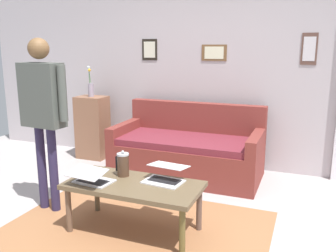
# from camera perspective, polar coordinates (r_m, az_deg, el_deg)

# --- Properties ---
(ground_plane) EXTENTS (7.68, 7.68, 0.00)m
(ground_plane) POSITION_cam_1_polar(r_m,az_deg,el_deg) (3.27, -5.40, -16.90)
(ground_plane) COLOR #AEA6A4
(area_rug) EXTENTS (2.30, 1.86, 0.01)m
(area_rug) POSITION_cam_1_polar(r_m,az_deg,el_deg) (3.28, -6.09, -16.77)
(area_rug) COLOR #9E6741
(area_rug) RESTS_ON ground_plane
(back_wall) EXTENTS (7.04, 0.11, 2.70)m
(back_wall) POSITION_cam_1_polar(r_m,az_deg,el_deg) (4.92, 6.10, 9.49)
(back_wall) COLOR #BCB1B5
(back_wall) RESTS_ON ground_plane
(couch) EXTENTS (1.81, 0.88, 0.88)m
(couch) POSITION_cam_1_polar(r_m,az_deg,el_deg) (4.57, 3.14, -4.00)
(couch) COLOR brown
(couch) RESTS_ON ground_plane
(coffee_table) EXTENTS (1.17, 0.57, 0.45)m
(coffee_table) POSITION_cam_1_polar(r_m,az_deg,el_deg) (3.19, -5.41, -9.79)
(coffee_table) COLOR brown
(coffee_table) RESTS_ON ground_plane
(laptop_left) EXTENTS (0.35, 0.33, 0.14)m
(laptop_left) POSITION_cam_1_polar(r_m,az_deg,el_deg) (3.21, -11.93, -8.05)
(laptop_left) COLOR silver
(laptop_left) RESTS_ON coffee_table
(laptop_center) EXTENTS (0.37, 0.36, 0.14)m
(laptop_center) POSITION_cam_1_polar(r_m,az_deg,el_deg) (3.19, -0.42, -7.86)
(laptop_center) COLOR silver
(laptop_center) RESTS_ON coffee_table
(french_press) EXTENTS (0.13, 0.11, 0.24)m
(french_press) POSITION_cam_1_polar(r_m,az_deg,el_deg) (3.32, -7.10, -6.04)
(french_press) COLOR #4C3323
(french_press) RESTS_ON coffee_table
(side_shelf) EXTENTS (0.42, 0.32, 0.90)m
(side_shelf) POSITION_cam_1_polar(r_m,az_deg,el_deg) (5.35, -11.78, -0.20)
(side_shelf) COLOR #8B5B41
(side_shelf) RESTS_ON ground_plane
(flower_vase) EXTENTS (0.08, 0.09, 0.43)m
(flower_vase) POSITION_cam_1_polar(r_m,az_deg,el_deg) (5.26, -12.10, 6.06)
(flower_vase) COLOR #998EA1
(flower_vase) RESTS_ON side_shelf
(person_standing) EXTENTS (0.59, 0.22, 1.68)m
(person_standing) POSITION_cam_1_polar(r_m,az_deg,el_deg) (3.62, -19.14, 3.42)
(person_standing) COLOR #2E2647
(person_standing) RESTS_ON ground_plane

